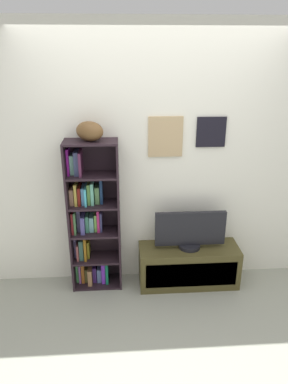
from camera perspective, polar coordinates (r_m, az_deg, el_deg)
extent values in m
cube|color=gray|center=(3.24, 3.14, -24.24)|extent=(5.20, 5.20, 0.04)
cube|color=white|center=(3.52, 1.41, 5.02)|extent=(4.80, 0.06, 2.58)
cube|color=tan|center=(3.43, 3.45, 8.78)|extent=(0.33, 0.02, 0.38)
cube|color=#C4AA90|center=(3.43, 3.46, 8.76)|extent=(0.28, 0.01, 0.33)
cube|color=black|center=(3.50, 10.65, 9.38)|extent=(0.28, 0.02, 0.29)
cube|color=slate|center=(3.50, 10.67, 9.36)|extent=(0.23, 0.01, 0.24)
cube|color=black|center=(3.58, -11.72, -4.15)|extent=(0.02, 0.27, 1.54)
cube|color=black|center=(3.54, -4.01, -4.00)|extent=(0.02, 0.27, 1.54)
cube|color=black|center=(3.67, -7.76, -3.19)|extent=(0.50, 0.01, 1.54)
cube|color=black|center=(3.94, -7.30, -14.06)|extent=(0.46, 0.26, 0.02)
cube|color=black|center=(3.78, -7.52, -10.37)|extent=(0.46, 0.26, 0.02)
cube|color=black|center=(3.63, -7.76, -6.36)|extent=(0.46, 0.26, 0.02)
cube|color=black|center=(3.49, -8.00, -2.02)|extent=(0.46, 0.26, 0.02)
cube|color=black|center=(3.39, -8.27, 2.63)|extent=(0.46, 0.26, 0.02)
cube|color=black|center=(3.29, -8.57, 7.89)|extent=(0.46, 0.26, 0.02)
cube|color=#4CA057|center=(3.94, -10.50, -12.08)|extent=(0.02, 0.14, 0.24)
cube|color=#9C5EAD|center=(3.93, -10.10, -12.30)|extent=(0.02, 0.16, 0.21)
cube|color=#B06324|center=(3.92, -9.65, -12.11)|extent=(0.03, 0.16, 0.24)
cube|color=brown|center=(3.95, -9.10, -12.59)|extent=(0.03, 0.15, 0.16)
cube|color=#916944|center=(3.91, -8.54, -12.71)|extent=(0.04, 0.21, 0.18)
cube|color=#3C2164|center=(3.93, -7.83, -12.49)|extent=(0.04, 0.16, 0.18)
cube|color=slate|center=(3.93, -7.10, -12.62)|extent=(0.04, 0.16, 0.16)
cube|color=purple|center=(3.89, -6.47, -12.14)|extent=(0.04, 0.18, 0.25)
cube|color=#12734A|center=(3.88, -5.92, -12.15)|extent=(0.03, 0.19, 0.25)
cube|color=slate|center=(3.78, -10.81, -8.34)|extent=(0.02, 0.14, 0.23)
cube|color=brown|center=(3.76, -10.41, -8.94)|extent=(0.02, 0.21, 0.18)
cube|color=#2F5248|center=(3.75, -9.86, -8.60)|extent=(0.04, 0.19, 0.22)
cube|color=brown|center=(3.73, -9.26, -8.45)|extent=(0.02, 0.21, 0.25)
cube|color=olive|center=(3.77, -8.82, -8.68)|extent=(0.02, 0.16, 0.19)
cube|color=maroon|center=(3.62, -11.21, -4.47)|extent=(0.02, 0.20, 0.23)
cube|color=#447242|center=(3.61, -10.84, -4.46)|extent=(0.02, 0.20, 0.23)
cube|color=#433C60|center=(3.63, -10.30, -4.07)|extent=(0.03, 0.14, 0.25)
cube|color=#484586|center=(3.61, -9.66, -4.79)|extent=(0.04, 0.20, 0.18)
cube|color=#3C8264|center=(3.63, -8.99, -4.71)|extent=(0.03, 0.16, 0.17)
cube|color=#6AA5A8|center=(3.63, -8.32, -4.78)|extent=(0.04, 0.15, 0.16)
cube|color=#6BA947|center=(3.62, -7.68, -4.58)|extent=(0.02, 0.15, 0.18)
cube|color=#B32466|center=(3.60, -7.26, -4.27)|extent=(0.02, 0.17, 0.23)
cube|color=navy|center=(3.61, -6.84, -4.43)|extent=(0.02, 0.16, 0.20)
cube|color=#8C664F|center=(3.52, -11.36, -0.48)|extent=(0.04, 0.17, 0.16)
cube|color=#AB943A|center=(3.49, -10.75, -0.10)|extent=(0.03, 0.19, 0.22)
cube|color=#62150F|center=(3.50, -10.20, -0.35)|extent=(0.03, 0.19, 0.18)
cube|color=#4F84B1|center=(3.50, -9.65, -0.37)|extent=(0.03, 0.18, 0.17)
cube|color=#43B0C7|center=(3.48, -9.22, -0.44)|extent=(0.02, 0.21, 0.17)
cube|color=#58863D|center=(3.49, -8.73, -0.07)|extent=(0.03, 0.17, 0.21)
cube|color=#61B094|center=(3.48, -8.20, 0.01)|extent=(0.03, 0.18, 0.22)
cube|color=#4E7846|center=(3.50, -7.45, -0.26)|extent=(0.04, 0.15, 0.17)
cube|color=#142B4E|center=(3.49, -6.82, 0.41)|extent=(0.03, 0.15, 0.25)
cube|color=#7A147D|center=(3.41, -11.93, 4.90)|extent=(0.02, 0.17, 0.25)
cube|color=#74B699|center=(3.42, -11.32, 4.45)|extent=(0.04, 0.14, 0.18)
cube|color=navy|center=(3.39, -10.66, 4.69)|extent=(0.04, 0.18, 0.22)
cube|color=#4F213F|center=(3.38, -10.07, 4.65)|extent=(0.02, 0.21, 0.22)
ellipsoid|color=brown|center=(3.27, -8.67, 9.57)|extent=(0.32, 0.29, 0.18)
cube|color=#463F1E|center=(3.84, 7.08, -11.48)|extent=(1.02, 0.36, 0.42)
cube|color=#322D16|center=(3.70, 7.58, -12.97)|extent=(0.92, 0.01, 0.27)
cylinder|color=black|center=(3.72, 7.24, -8.50)|extent=(0.22, 0.22, 0.04)
cube|color=black|center=(3.62, 7.39, -5.79)|extent=(0.71, 0.04, 0.36)
cube|color=#486EA3|center=(3.61, 7.43, -5.88)|extent=(0.67, 0.01, 0.32)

